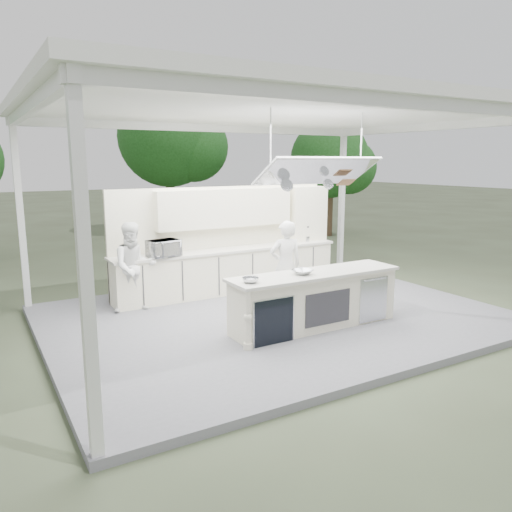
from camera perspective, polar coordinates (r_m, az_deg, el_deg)
ground at (r=9.32m, az=2.32°, el=-7.38°), size 90.00×90.00×0.00m
stage_deck at (r=9.30m, az=2.32°, el=-7.03°), size 8.00×6.00×0.12m
tent at (r=8.88m, az=2.57°, el=15.99°), size 8.20×6.20×3.86m
demo_island at (r=8.53m, az=6.67°, el=-5.00°), size 3.10×0.79×0.95m
back_counter at (r=10.76m, az=-3.10°, el=-1.60°), size 5.08×0.72×0.95m
back_wall_unit at (r=10.98m, az=-1.60°, el=3.84°), size 5.05×0.48×2.25m
tree_cluster at (r=17.84m, az=-15.55°, el=11.67°), size 19.55×9.40×5.85m
head_chef at (r=9.41m, az=3.39°, el=-1.09°), size 0.69×0.53×1.70m
sous_chef at (r=9.58m, az=-13.75°, el=-1.23°), size 0.85×0.68×1.68m
toaster_oven at (r=9.86m, az=-10.51°, el=0.86°), size 0.67×0.52×0.33m
bowl_large at (r=8.25m, az=5.34°, el=-1.83°), size 0.38×0.38×0.08m
bowl_small at (r=7.66m, az=-0.63°, el=-2.77°), size 0.30×0.30×0.08m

